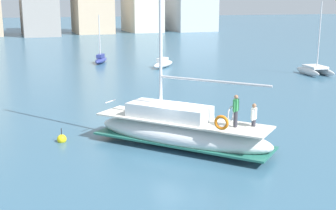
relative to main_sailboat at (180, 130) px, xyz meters
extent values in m
plane|color=#38607A|center=(-0.05, 0.20, -0.91)|extent=(400.00, 400.00, 0.00)
ellipsoid|color=silver|center=(0.05, -0.06, -0.21)|extent=(8.14, 8.80, 1.40)
cube|color=#236656|center=(0.05, -0.06, -0.53)|extent=(8.03, 8.67, 0.10)
cube|color=beige|center=(0.05, -0.06, 0.53)|extent=(7.68, 8.31, 0.08)
cube|color=silver|center=(-0.42, 0.49, 0.92)|extent=(4.11, 4.35, 0.70)
cylinder|color=#B7B7BC|center=(1.16, -1.32, 2.69)|extent=(3.89, 4.41, 0.12)
cylinder|color=silver|center=(-2.86, 3.26, 1.04)|extent=(0.72, 0.64, 0.06)
torus|color=orange|center=(0.91, -2.82, 1.04)|extent=(0.57, 0.62, 0.70)
cylinder|color=#33333D|center=(1.95, -2.22, 0.97)|extent=(0.20, 0.20, 0.80)
cube|color=#338C4C|center=(1.95, -2.22, 1.65)|extent=(0.37, 0.36, 0.56)
sphere|color=#9E7051|center=(1.95, -2.22, 2.04)|extent=(0.20, 0.20, 0.20)
cylinder|color=#338C4C|center=(1.79, -2.36, 1.60)|extent=(0.09, 0.09, 0.50)
cylinder|color=#338C4C|center=(2.12, -2.07, 1.60)|extent=(0.09, 0.09, 0.50)
cylinder|color=#33333D|center=(2.84, -2.40, 0.74)|extent=(0.20, 0.20, 0.35)
cube|color=white|center=(2.84, -2.40, 1.20)|extent=(0.37, 0.36, 0.56)
sphere|color=#9E7051|center=(2.84, -2.40, 1.59)|extent=(0.20, 0.20, 0.20)
cylinder|color=white|center=(2.67, -2.54, 1.15)|extent=(0.09, 0.09, 0.50)
cylinder|color=white|center=(3.01, -2.25, 1.15)|extent=(0.09, 0.09, 0.50)
torus|color=silver|center=(1.79, -2.04, 1.19)|extent=(0.61, 0.55, 0.76)
ellipsoid|color=navy|center=(2.75, 33.31, -0.57)|extent=(2.72, 4.23, 0.68)
cube|color=navy|center=(2.66, 33.12, -0.03)|extent=(1.31, 1.80, 0.40)
cylinder|color=silver|center=(2.62, 33.02, 2.32)|extent=(0.11, 0.11, 5.09)
ellipsoid|color=white|center=(8.64, 27.14, -0.55)|extent=(3.87, 3.91, 0.72)
cube|color=white|center=(8.48, 26.98, 0.01)|extent=(1.73, 1.75, 0.40)
cylinder|color=silver|center=(8.40, 26.90, 3.18)|extent=(0.12, 0.12, 6.73)
ellipsoid|color=silver|center=(22.35, 16.91, -0.56)|extent=(1.02, 4.44, 0.71)
ellipsoid|color=silver|center=(20.71, 17.12, -0.56)|extent=(1.02, 4.44, 0.71)
cube|color=silver|center=(21.53, 17.02, -0.10)|extent=(1.95, 2.62, 0.24)
cylinder|color=silver|center=(21.49, 16.69, 3.21)|extent=(0.12, 0.12, 6.37)
sphere|color=yellow|center=(-5.62, 2.98, -0.76)|extent=(0.51, 0.51, 0.51)
cylinder|color=black|center=(-5.62, 2.98, -0.46)|extent=(0.04, 0.04, 0.60)
cube|color=gray|center=(-0.50, 84.91, 5.44)|extent=(7.49, 16.63, 12.71)
cube|color=beige|center=(24.36, 87.75, 4.75)|extent=(7.44, 13.04, 11.33)
cube|color=#B2B7BC|center=(36.74, 87.80, 4.29)|extent=(10.10, 15.31, 10.41)
camera|label=1|loc=(-8.07, -20.41, 6.42)|focal=47.80mm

